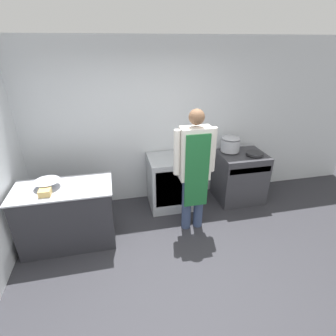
# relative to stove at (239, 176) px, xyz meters

# --- Properties ---
(ground_plane) EXTENTS (14.00, 14.00, 0.00)m
(ground_plane) POSITION_rel_stove_xyz_m (-1.54, -1.70, -0.44)
(ground_plane) COLOR #2D2D33
(wall_back) EXTENTS (8.00, 0.05, 2.70)m
(wall_back) POSITION_rel_stove_xyz_m (-1.54, 0.42, 0.91)
(wall_back) COLOR silver
(wall_back) RESTS_ON ground_plane
(prep_counter) EXTENTS (1.27, 0.66, 0.88)m
(prep_counter) POSITION_rel_stove_xyz_m (-2.84, -0.56, 0.00)
(prep_counter) COLOR #2D2D33
(prep_counter) RESTS_ON ground_plane
(stove) EXTENTS (0.79, 0.68, 0.89)m
(stove) POSITION_rel_stove_xyz_m (0.00, 0.00, 0.00)
(stove) COLOR #38383D
(stove) RESTS_ON ground_plane
(fridge_unit) EXTENTS (0.69, 0.64, 0.89)m
(fridge_unit) POSITION_rel_stove_xyz_m (-1.26, 0.05, 0.01)
(fridge_unit) COLOR #A8ADB2
(fridge_unit) RESTS_ON ground_plane
(person_cook) EXTENTS (0.60, 0.24, 1.83)m
(person_cook) POSITION_rel_stove_xyz_m (-1.06, -0.62, 0.60)
(person_cook) COLOR #38476B
(person_cook) RESTS_ON ground_plane
(mixing_bowl) EXTENTS (0.33, 0.33, 0.09)m
(mixing_bowl) POSITION_rel_stove_xyz_m (-3.02, -0.51, 0.49)
(mixing_bowl) COLOR #B2B5BC
(mixing_bowl) RESTS_ON prep_counter
(plastic_tub) EXTENTS (0.14, 0.14, 0.08)m
(plastic_tub) POSITION_rel_stove_xyz_m (-3.01, -0.72, 0.48)
(plastic_tub) COLOR #D8B266
(plastic_tub) RESTS_ON prep_counter
(stock_pot) EXTENTS (0.32, 0.32, 0.26)m
(stock_pot) POSITION_rel_stove_xyz_m (-0.18, 0.12, 0.59)
(stock_pot) COLOR #B2B5BC
(stock_pot) RESTS_ON stove
(saute_pan) EXTENTS (0.28, 0.28, 0.04)m
(saute_pan) POSITION_rel_stove_xyz_m (0.16, -0.12, 0.47)
(saute_pan) COLOR #262628
(saute_pan) RESTS_ON stove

